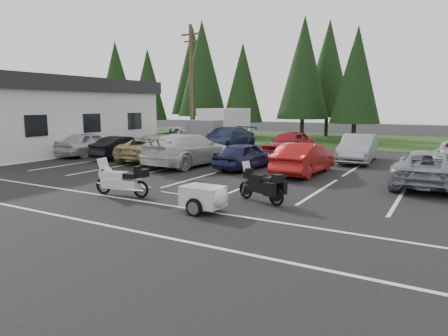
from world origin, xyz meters
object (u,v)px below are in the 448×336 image
building (29,115)px  car_far_3 (358,148)px  car_near_2 (156,148)px  car_far_0 (173,138)px  utility_pole (191,84)px  adventure_motorcycle (261,182)px  car_near_5 (304,159)px  car_near_0 (89,144)px  car_near_3 (189,150)px  car_near_4 (245,156)px  box_truck (218,128)px  touring_motorcycle (121,177)px  car_near_6 (427,168)px  car_near_1 (124,147)px  car_far_2 (289,143)px  car_far_1 (226,139)px  cargo_trailer (203,199)px

building → car_far_3: size_ratio=3.34×
car_near_2 → car_far_0: 6.00m
utility_pole → adventure_motorcycle: 18.65m
utility_pole → car_near_5: size_ratio=2.05×
car_near_0 → car_near_3: car_near_3 is taller
car_near_4 → car_near_0: bearing=4.7°
box_truck → touring_motorcycle: 16.69m
car_near_0 → car_far_0: car_far_0 is taller
car_near_4 → car_far_0: 10.05m
car_near_0 → car_near_3: bearing=175.1°
car_near_3 → car_far_3: size_ratio=1.24×
car_near_2 → car_near_6: size_ratio=1.01×
car_near_6 → car_near_1: bearing=-1.8°
car_near_3 → touring_motorcycle: 7.42m
touring_motorcycle → adventure_motorcycle: size_ratio=1.11×
car_near_2 → car_near_4: size_ratio=1.30×
box_truck → building: bearing=-139.6°
building → car_near_4: (16.46, 0.25, -1.78)m
car_near_4 → car_near_5: 3.04m
adventure_motorcycle → car_near_2: bearing=165.9°
building → touring_motorcycle: 17.20m
box_truck → car_far_3: box_truck is taller
car_near_1 → car_far_0: (-0.42, 5.39, 0.13)m
car_far_2 → adventure_motorcycle: 12.45m
car_near_6 → touring_motorcycle: bearing=37.9°
car_far_1 → adventure_motorcycle: car_far_1 is taller
car_far_0 → car_far_3: (12.82, -0.07, -0.03)m
car_near_0 → adventure_motorcycle: 15.55m
car_near_3 → car_far_1: 6.78m
car_far_1 → touring_motorcycle: bearing=-74.3°
car_near_0 → adventure_motorcycle: size_ratio=2.05×
box_truck → car_near_4: (6.46, -8.25, -0.78)m
building → utility_pole: 11.53m
box_truck → car_near_2: bearing=-84.3°
utility_pole → car_far_0: (-0.00, -2.33, -3.90)m
car_near_2 → car_near_3: size_ratio=0.89×
car_near_3 → car_far_2: car_near_3 is taller
box_truck → car_far_0: 3.53m
car_near_4 → car_far_0: (-8.47, 5.41, 0.13)m
building → car_near_4: bearing=0.9°
car_near_5 → car_far_0: bearing=-23.2°
car_near_5 → adventure_motorcycle: bearing=97.3°
car_near_0 → car_far_2: car_far_2 is taller
building → car_near_5: (19.51, 0.22, -1.73)m
building → car_far_1: 13.61m
building → car_far_2: size_ratio=3.39×
cargo_trailer → car_far_2: bearing=102.4°
touring_motorcycle → adventure_motorcycle: (4.54, 1.59, -0.01)m
car_near_3 → car_far_2: 7.11m
building → car_near_5: 19.58m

